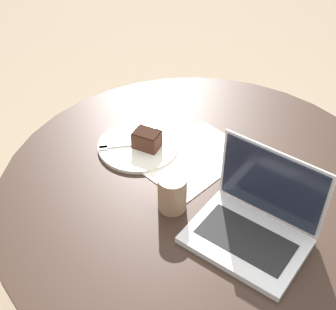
% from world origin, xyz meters
% --- Properties ---
extents(dining_table, '(1.19, 1.19, 0.75)m').
position_xyz_m(dining_table, '(0.00, 0.00, 0.60)').
color(dining_table, black).
rests_on(dining_table, ground_plane).
extents(paper_document, '(0.39, 0.34, 0.00)m').
position_xyz_m(paper_document, '(-0.03, -0.11, 0.75)').
color(paper_document, white).
rests_on(paper_document, dining_table).
extents(plate, '(0.26, 0.26, 0.01)m').
position_xyz_m(plate, '(0.11, -0.23, 0.75)').
color(plate, silver).
rests_on(plate, dining_table).
extents(cake_slice, '(0.10, 0.10, 0.06)m').
position_xyz_m(cake_slice, '(0.09, -0.21, 0.79)').
color(cake_slice, '#472619').
rests_on(cake_slice, plate).
extents(fork, '(0.17, 0.05, 0.00)m').
position_xyz_m(fork, '(0.17, -0.24, 0.76)').
color(fork, silver).
rests_on(fork, plate).
extents(coffee_glass, '(0.08, 0.08, 0.11)m').
position_xyz_m(coffee_glass, '(0.11, 0.05, 0.80)').
color(coffee_glass, '#997556').
rests_on(coffee_glass, dining_table).
extents(laptop, '(0.34, 0.37, 0.24)m').
position_xyz_m(laptop, '(-0.05, 0.22, 0.79)').
color(laptop, silver).
rests_on(laptop, dining_table).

